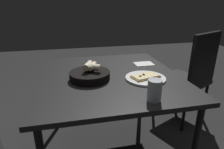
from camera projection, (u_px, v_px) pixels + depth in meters
name	position (u px, v px, depth m)	size (l,w,h in m)	color
dining_table	(109.00, 83.00, 1.46)	(1.01, 1.06, 0.72)	black
pizza_plate	(145.00, 78.00, 1.36)	(0.28, 0.28, 0.04)	white
bread_basket	(90.00, 75.00, 1.35)	(0.28, 0.28, 0.12)	black
beer_glass	(154.00, 92.00, 1.06)	(0.08, 0.08, 0.12)	silver
napkin	(144.00, 64.00, 1.68)	(0.16, 0.12, 0.00)	white
chair_far	(191.00, 74.00, 1.97)	(0.58, 0.58, 0.97)	#2D2D2D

